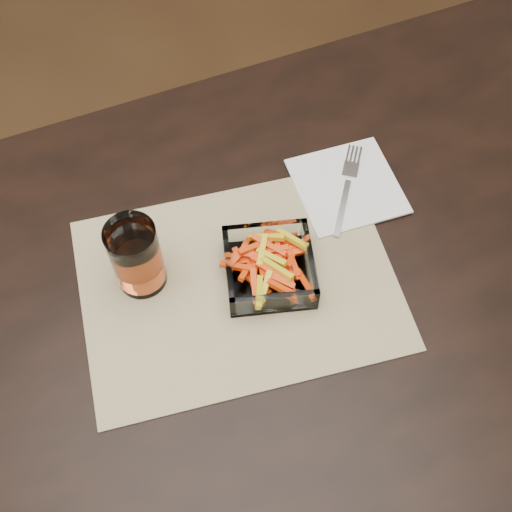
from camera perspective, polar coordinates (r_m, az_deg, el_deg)
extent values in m
plane|color=#331E0F|center=(1.62, -0.47, -16.31)|extent=(4.50, 4.50, 0.00)
cube|color=black|center=(0.92, -0.80, -5.41)|extent=(1.60, 0.90, 0.03)
cylinder|color=black|center=(1.66, 18.24, 8.97)|extent=(0.06, 0.06, 0.72)
cube|color=tan|center=(0.93, -1.58, -2.46)|extent=(0.49, 0.39, 0.00)
cube|color=white|center=(0.93, 1.17, -1.62)|extent=(0.15, 0.15, 0.01)
cube|color=white|center=(0.94, 0.76, 2.05)|extent=(0.12, 0.04, 0.05)
cube|color=white|center=(0.89, 1.65, -4.26)|extent=(0.12, 0.04, 0.05)
cube|color=white|center=(0.91, -2.43, -1.36)|extent=(0.04, 0.12, 0.05)
cube|color=white|center=(0.92, 4.77, -0.65)|extent=(0.04, 0.12, 0.05)
cylinder|color=white|center=(0.89, -10.59, -0.05)|extent=(0.07, 0.07, 0.12)
cylinder|color=#A43D17|center=(0.91, -10.45, -0.49)|extent=(0.06, 0.06, 0.08)
cube|color=white|center=(1.03, 8.10, 6.19)|extent=(0.17, 0.17, 0.00)
cube|color=silver|center=(1.00, 7.69, 4.28)|extent=(0.07, 0.09, 0.00)
cube|color=silver|center=(1.04, 8.40, 7.61)|extent=(0.04, 0.04, 0.00)
cube|color=silver|center=(1.06, 8.18, 9.05)|extent=(0.02, 0.03, 0.00)
cube|color=silver|center=(1.06, 8.52, 8.98)|extent=(0.02, 0.03, 0.00)
cube|color=silver|center=(1.06, 8.86, 8.91)|extent=(0.02, 0.03, 0.00)
cube|color=silver|center=(1.06, 9.20, 8.84)|extent=(0.02, 0.03, 0.00)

